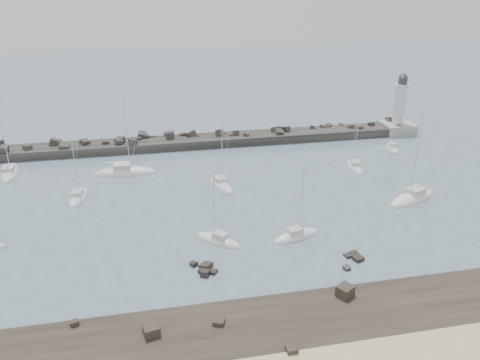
# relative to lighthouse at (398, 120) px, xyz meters

# --- Properties ---
(ground) EXTENTS (400.00, 400.00, 0.00)m
(ground) POSITION_rel_lighthouse_xyz_m (-47.00, -38.00, -3.09)
(ground) COLOR slate
(ground) RESTS_ON ground
(rock_shelf) EXTENTS (140.00, 12.00, 1.95)m
(rock_shelf) POSITION_rel_lighthouse_xyz_m (-47.06, -59.98, -3.08)
(rock_shelf) COLOR black
(rock_shelf) RESTS_ON ground
(rock_cluster_near) EXTENTS (3.45, 3.88, 1.40)m
(rock_cluster_near) POSITION_rel_lighthouse_xyz_m (-51.40, -47.23, -3.02)
(rock_cluster_near) COLOR black
(rock_cluster_near) RESTS_ON ground
(rock_cluster_far) EXTENTS (3.54, 4.20, 1.07)m
(rock_cluster_far) POSITION_rel_lighthouse_xyz_m (-32.29, -48.59, -3.10)
(rock_cluster_far) COLOR black
(rock_cluster_far) RESTS_ON ground
(breakwater) EXTENTS (115.00, 6.93, 4.82)m
(breakwater) POSITION_rel_lighthouse_xyz_m (-54.72, 0.03, -2.80)
(breakwater) COLOR #292725
(breakwater) RESTS_ON ground
(lighthouse) EXTENTS (7.00, 7.00, 14.60)m
(lighthouse) POSITION_rel_lighthouse_xyz_m (0.00, 0.00, 0.00)
(lighthouse) COLOR gray
(lighthouse) RESTS_ON ground
(sailboat_1) EXTENTS (3.69, 9.60, 14.73)m
(sailboat_1) POSITION_rel_lighthouse_xyz_m (-82.68, -9.10, -2.96)
(sailboat_1) COLOR silver
(sailboat_1) RESTS_ON ground
(sailboat_3) EXTENTS (3.45, 7.88, 12.12)m
(sailboat_3) POSITION_rel_lighthouse_xyz_m (-69.04, -22.55, -2.96)
(sailboat_3) COLOR silver
(sailboat_3) RESTS_ON ground
(sailboat_4) EXTENTS (11.23, 4.47, 17.21)m
(sailboat_4) POSITION_rel_lighthouse_xyz_m (-61.70, -13.20, -2.94)
(sailboat_4) COLOR silver
(sailboat_4) RESTS_ON ground
(sailboat_5) EXTENTS (6.63, 6.40, 11.27)m
(sailboat_5) POSITION_rel_lighthouse_xyz_m (-48.67, -40.80, -2.95)
(sailboat_5) COLOR silver
(sailboat_5) RESTS_ON ground
(sailboat_6) EXTENTS (4.47, 8.40, 12.72)m
(sailboat_6) POSITION_rel_lighthouse_xyz_m (-45.27, -22.38, -2.96)
(sailboat_6) COLOR silver
(sailboat_6) RESTS_ON ground
(sailboat_7) EXTENTS (7.73, 4.32, 11.79)m
(sailboat_7) POSITION_rel_lighthouse_xyz_m (-37.82, -41.79, -2.95)
(sailboat_7) COLOR silver
(sailboat_7) RESTS_ON ground
(sailboat_8) EXTENTS (2.96, 7.30, 11.39)m
(sailboat_8) POSITION_rel_lighthouse_xyz_m (-18.92, -19.07, -2.95)
(sailboat_8) COLOR silver
(sailboat_8) RESTS_ON ground
(sailboat_9) EXTENTS (11.01, 7.30, 16.66)m
(sailboat_9) POSITION_rel_lighthouse_xyz_m (-15.42, -33.86, -2.94)
(sailboat_9) COLOR silver
(sailboat_9) RESTS_ON ground
(sailboat_10) EXTENTS (3.38, 6.89, 10.58)m
(sailboat_10) POSITION_rel_lighthouse_xyz_m (-6.61, -10.52, -2.96)
(sailboat_10) COLOR silver
(sailboat_10) RESTS_ON ground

